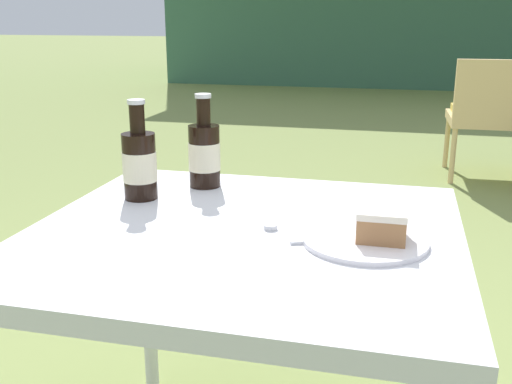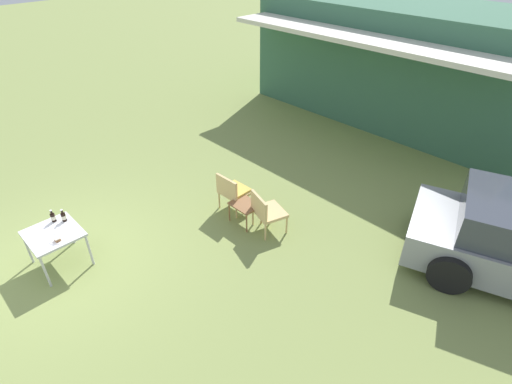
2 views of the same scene
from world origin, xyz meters
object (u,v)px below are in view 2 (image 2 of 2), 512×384
object	(u,v)px
wicker_chair_cushioned	(233,190)
cake_on_plate	(57,240)
cola_bottle_far	(53,217)
wicker_chair_plain	(266,210)
patio_table	(54,236)
cola_bottle_near	(64,217)
garden_side_table	(245,206)

from	to	relation	value
wicker_chair_cushioned	cake_on_plate	world-z (taller)	wicker_chair_cushioned
cake_on_plate	cola_bottle_far	size ratio (longest dim) A/B	1.03
wicker_chair_cushioned	wicker_chair_plain	xyz separation A→B (m)	(0.95, -0.02, 0.00)
patio_table	cola_bottle_near	bearing A→B (deg)	122.22
wicker_chair_cushioned	cola_bottle_near	bearing A→B (deg)	68.18
wicker_chair_plain	cola_bottle_near	bearing A→B (deg)	72.10
cake_on_plate	cola_bottle_near	size ratio (longest dim) A/B	1.03
garden_side_table	patio_table	xyz separation A→B (m)	(-1.40, -3.11, 0.24)
cola_bottle_near	garden_side_table	bearing A→B (deg)	60.83
cake_on_plate	cola_bottle_far	distance (m)	0.58
cake_on_plate	cola_bottle_near	distance (m)	0.54
garden_side_table	patio_table	distance (m)	3.42
cake_on_plate	garden_side_table	bearing A→B (deg)	70.01
wicker_chair_plain	patio_table	bearing A→B (deg)	76.90
cake_on_plate	patio_table	bearing A→B (deg)	175.82
patio_table	cake_on_plate	xyz separation A→B (m)	(0.26, -0.02, 0.08)
garden_side_table	cake_on_plate	bearing A→B (deg)	-109.99
cake_on_plate	cola_bottle_far	xyz separation A→B (m)	(-0.55, 0.17, 0.07)
patio_table	cola_bottle_far	size ratio (longest dim) A/B	3.71
wicker_chair_cushioned	cake_on_plate	distance (m)	3.32
garden_side_table	wicker_chair_plain	bearing A→B (deg)	12.79
patio_table	cake_on_plate	distance (m)	0.27
wicker_chair_plain	cake_on_plate	world-z (taller)	wicker_chair_plain
wicker_chair_plain	cake_on_plate	xyz separation A→B (m)	(-1.60, -3.23, 0.23)
cola_bottle_far	cake_on_plate	bearing A→B (deg)	-16.87
wicker_chair_cushioned	wicker_chair_plain	distance (m)	0.95
cola_bottle_near	cola_bottle_far	world-z (taller)	same
garden_side_table	cola_bottle_far	xyz separation A→B (m)	(-1.69, -2.96, 0.39)
garden_side_table	cola_bottle_near	size ratio (longest dim) A/B	2.35
wicker_chair_cushioned	cola_bottle_far	size ratio (longest dim) A/B	3.55
wicker_chair_cushioned	patio_table	world-z (taller)	wicker_chair_cushioned
wicker_chair_plain	garden_side_table	world-z (taller)	wicker_chair_plain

